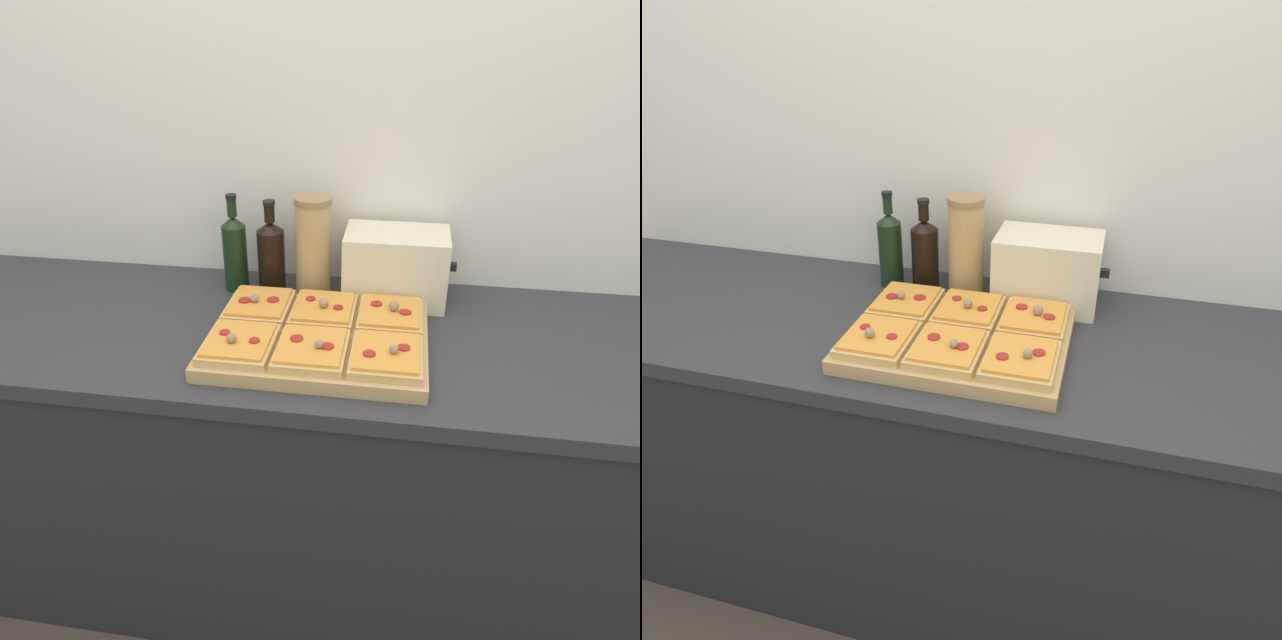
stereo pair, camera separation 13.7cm
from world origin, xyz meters
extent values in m
cube|color=silver|center=(0.00, 0.68, 1.25)|extent=(6.00, 0.06, 2.50)
cube|color=#232328|center=(0.00, 0.32, 0.43)|extent=(2.60, 0.64, 0.86)
cube|color=#2D2D33|center=(0.00, 0.32, 0.88)|extent=(2.63, 0.67, 0.04)
cube|color=tan|center=(-0.06, 0.25, 0.92)|extent=(0.51, 0.39, 0.03)
cube|color=tan|center=(-0.22, 0.34, 0.94)|extent=(0.16, 0.18, 0.02)
cube|color=orange|center=(-0.22, 0.34, 0.96)|extent=(0.14, 0.16, 0.01)
cylinder|color=maroon|center=(-0.26, 0.33, 0.96)|extent=(0.03, 0.03, 0.00)
cylinder|color=maroon|center=(-0.19, 0.34, 0.96)|extent=(0.03, 0.03, 0.00)
sphere|color=#937A5B|center=(-0.23, 0.33, 0.97)|extent=(0.02, 0.02, 0.02)
cube|color=tan|center=(-0.06, 0.34, 0.94)|extent=(0.16, 0.18, 0.02)
cube|color=orange|center=(-0.06, 0.34, 0.96)|extent=(0.14, 0.16, 0.01)
cylinder|color=maroon|center=(-0.09, 0.36, 0.96)|extent=(0.02, 0.02, 0.00)
cylinder|color=maroon|center=(-0.02, 0.33, 0.96)|extent=(0.02, 0.02, 0.00)
sphere|color=#937A5B|center=(-0.05, 0.33, 0.97)|extent=(0.02, 0.02, 0.02)
cube|color=tan|center=(0.11, 0.34, 0.94)|extent=(0.16, 0.18, 0.02)
cube|color=orange|center=(0.11, 0.34, 0.96)|extent=(0.14, 0.16, 0.01)
cylinder|color=maroon|center=(0.07, 0.36, 0.96)|extent=(0.03, 0.03, 0.00)
cylinder|color=maroon|center=(0.15, 0.33, 0.96)|extent=(0.03, 0.03, 0.00)
sphere|color=#937A5B|center=(0.12, 0.34, 0.97)|extent=(0.03, 0.03, 0.03)
cube|color=tan|center=(-0.22, 0.15, 0.94)|extent=(0.16, 0.18, 0.02)
cube|color=orange|center=(-0.22, 0.15, 0.96)|extent=(0.14, 0.16, 0.01)
cylinder|color=maroon|center=(-0.26, 0.17, 0.96)|extent=(0.02, 0.02, 0.00)
cylinder|color=maroon|center=(-0.18, 0.14, 0.96)|extent=(0.02, 0.02, 0.00)
sphere|color=#937A5B|center=(-0.23, 0.13, 0.97)|extent=(0.02, 0.02, 0.02)
cube|color=tan|center=(-0.06, 0.15, 0.94)|extent=(0.16, 0.18, 0.02)
cube|color=orange|center=(-0.06, 0.15, 0.96)|extent=(0.14, 0.16, 0.01)
cylinder|color=maroon|center=(-0.09, 0.17, 0.96)|extent=(0.03, 0.03, 0.00)
cylinder|color=maroon|center=(-0.02, 0.15, 0.96)|extent=(0.03, 0.03, 0.00)
sphere|color=#937A5B|center=(-0.04, 0.14, 0.97)|extent=(0.02, 0.02, 0.02)
cube|color=tan|center=(0.11, 0.15, 0.94)|extent=(0.16, 0.18, 0.02)
cube|color=orange|center=(0.11, 0.15, 0.96)|extent=(0.14, 0.16, 0.01)
cylinder|color=maroon|center=(0.07, 0.13, 0.96)|extent=(0.03, 0.03, 0.00)
cylinder|color=maroon|center=(0.15, 0.16, 0.96)|extent=(0.03, 0.03, 0.00)
sphere|color=#937A5B|center=(0.12, 0.14, 0.97)|extent=(0.02, 0.02, 0.02)
cylinder|color=black|center=(-0.33, 0.53, 0.99)|extent=(0.07, 0.07, 0.19)
cone|color=black|center=(-0.33, 0.53, 1.10)|extent=(0.07, 0.07, 0.03)
cylinder|color=black|center=(-0.33, 0.53, 1.14)|extent=(0.03, 0.03, 0.05)
cylinder|color=black|center=(-0.33, 0.53, 1.17)|extent=(0.03, 0.03, 0.01)
cylinder|color=black|center=(-0.23, 0.53, 0.99)|extent=(0.08, 0.08, 0.18)
cone|color=black|center=(-0.23, 0.53, 1.09)|extent=(0.08, 0.08, 0.03)
cylinder|color=black|center=(-0.23, 0.53, 1.13)|extent=(0.03, 0.03, 0.05)
cylinder|color=black|center=(-0.23, 0.53, 1.16)|extent=(0.03, 0.03, 0.01)
cylinder|color=tan|center=(-0.11, 0.53, 1.03)|extent=(0.10, 0.10, 0.26)
cylinder|color=#937047|center=(-0.11, 0.53, 1.17)|extent=(0.10, 0.10, 0.02)
cube|color=beige|center=(0.11, 0.53, 1.00)|extent=(0.27, 0.17, 0.19)
cube|color=black|center=(0.11, 0.44, 1.05)|extent=(0.22, 0.01, 0.05)
cube|color=black|center=(0.26, 0.53, 1.00)|extent=(0.02, 0.02, 0.02)
camera|label=1|loc=(0.12, -0.90, 1.62)|focal=32.00mm
camera|label=2|loc=(0.26, -0.88, 1.62)|focal=32.00mm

